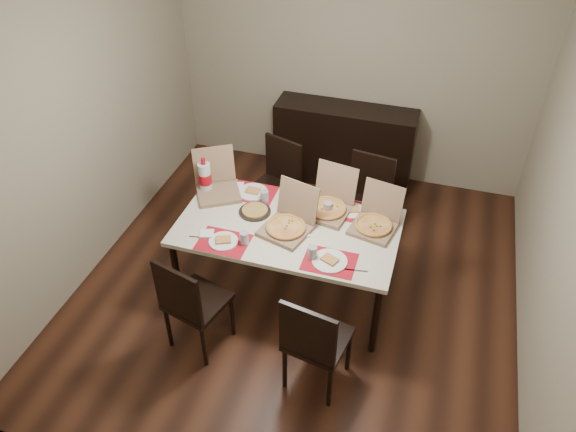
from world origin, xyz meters
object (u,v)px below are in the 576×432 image
at_px(sideboard, 344,145).
at_px(soda_bottle, 205,178).
at_px(pizza_box_center, 288,224).
at_px(dip_bowl, 305,217).
at_px(chair_near_right, 314,340).
at_px(chair_far_left, 277,181).
at_px(dining_table, 288,232).
at_px(chair_far_right, 366,198).
at_px(chair_near_left, 191,302).

bearing_deg(sideboard, soda_bottle, -119.19).
bearing_deg(pizza_box_center, dip_bowl, 63.67).
xyz_separation_m(sideboard, chair_near_right, (0.40, -2.76, 0.06)).
bearing_deg(dip_bowl, chair_far_left, 123.00).
bearing_deg(dining_table, chair_near_right, -62.40).
distance_m(sideboard, dining_table, 1.88).
xyz_separation_m(chair_far_right, dip_bowl, (-0.39, -0.74, 0.25)).
distance_m(dining_table, dip_bowl, 0.19).
distance_m(chair_near_left, chair_far_right, 1.97).
relative_size(chair_near_right, chair_far_left, 1.00).
bearing_deg(dining_table, soda_bottle, 163.27).
xyz_separation_m(chair_near_left, soda_bottle, (-0.31, 1.06, 0.38)).
xyz_separation_m(dining_table, soda_bottle, (-0.83, 0.25, 0.21)).
bearing_deg(sideboard, chair_far_right, -66.32).
height_order(chair_far_right, soda_bottle, soda_bottle).
distance_m(dining_table, chair_near_right, 1.02).
bearing_deg(pizza_box_center, chair_near_left, -125.47).
bearing_deg(sideboard, dining_table, -92.13).
height_order(chair_near_left, chair_far_right, same).
relative_size(pizza_box_center, soda_bottle, 1.44).
xyz_separation_m(chair_far_right, soda_bottle, (-1.33, -0.63, 0.38)).
xyz_separation_m(chair_near_right, soda_bottle, (-1.30, 1.14, 0.38)).
height_order(chair_near_left, dip_bowl, chair_near_left).
distance_m(sideboard, pizza_box_center, 1.95).
bearing_deg(sideboard, pizza_box_center, -91.61).
xyz_separation_m(dining_table, chair_near_left, (-0.53, -0.81, -0.17)).
bearing_deg(pizza_box_center, soda_bottle, 160.56).
relative_size(chair_near_left, chair_far_left, 1.00).
xyz_separation_m(chair_near_left, chair_near_right, (0.99, -0.08, 0.00)).
bearing_deg(dip_bowl, chair_near_left, -123.82).
distance_m(dip_bowl, soda_bottle, 0.96).
height_order(pizza_box_center, dip_bowl, pizza_box_center).
xyz_separation_m(chair_near_left, dip_bowl, (0.63, 0.94, 0.25)).
xyz_separation_m(sideboard, pizza_box_center, (-0.05, -1.91, 0.36)).
relative_size(chair_near_left, chair_near_right, 1.00).
bearing_deg(soda_bottle, chair_far_left, 56.03).
relative_size(dining_table, chair_far_left, 1.94).
relative_size(chair_near_right, pizza_box_center, 1.91).
distance_m(chair_near_right, pizza_box_center, 1.00).
distance_m(sideboard, dip_bowl, 1.76).
relative_size(chair_far_left, soda_bottle, 2.75).
xyz_separation_m(dining_table, dip_bowl, (0.11, 0.14, 0.08)).
height_order(chair_far_right, dip_bowl, chair_far_right).
relative_size(dining_table, chair_near_right, 1.94).
distance_m(dining_table, chair_far_right, 1.03).
bearing_deg(soda_bottle, dining_table, -16.73).
bearing_deg(dip_bowl, chair_near_right, -70.71).
distance_m(chair_far_right, pizza_box_center, 1.09).
distance_m(dining_table, chair_near_left, 0.98).
height_order(chair_near_left, chair_near_right, same).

